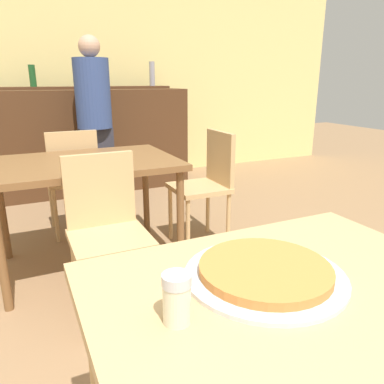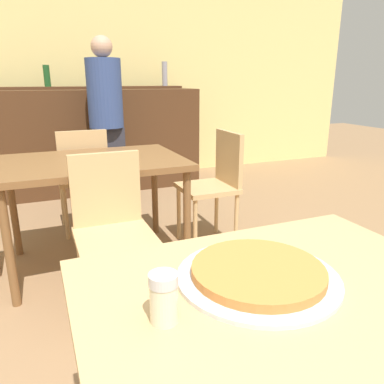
# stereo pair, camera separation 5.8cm
# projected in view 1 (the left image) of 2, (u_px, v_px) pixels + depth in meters

# --- Properties ---
(wall_back) EXTENTS (8.00, 0.05, 2.80)m
(wall_back) POSITION_uv_depth(u_px,v_px,m) (60.00, 67.00, 4.43)
(wall_back) COLOR #EAD684
(wall_back) RESTS_ON ground_plane
(dining_table_near) EXTENTS (1.00, 0.75, 0.76)m
(dining_table_near) POSITION_uv_depth(u_px,v_px,m) (289.00, 319.00, 0.96)
(dining_table_near) COLOR tan
(dining_table_near) RESTS_ON ground_plane
(dining_table_far) EXTENTS (1.19, 0.84, 0.75)m
(dining_table_far) POSITION_uv_depth(u_px,v_px,m) (84.00, 172.00, 2.46)
(dining_table_far) COLOR brown
(dining_table_far) RESTS_ON ground_plane
(bar_counter) EXTENTS (2.60, 0.56, 1.15)m
(bar_counter) POSITION_uv_depth(u_px,v_px,m) (73.00, 142.00, 4.23)
(bar_counter) COLOR #4C2D19
(bar_counter) RESTS_ON ground_plane
(bar_back_shelf) EXTENTS (2.39, 0.24, 0.33)m
(bar_back_shelf) POSITION_uv_depth(u_px,v_px,m) (64.00, 84.00, 4.16)
(bar_back_shelf) COLOR #4C2D19
(bar_back_shelf) RESTS_ON bar_counter
(chair_far_side_front) EXTENTS (0.40, 0.40, 0.88)m
(chair_far_side_front) POSITION_uv_depth(u_px,v_px,m) (106.00, 224.00, 2.00)
(chair_far_side_front) COLOR tan
(chair_far_side_front) RESTS_ON ground_plane
(chair_far_side_back) EXTENTS (0.40, 0.40, 0.88)m
(chair_far_side_back) POSITION_uv_depth(u_px,v_px,m) (73.00, 175.00, 3.02)
(chair_far_side_back) COLOR tan
(chair_far_side_back) RESTS_ON ground_plane
(chair_far_side_right) EXTENTS (0.40, 0.40, 0.88)m
(chair_far_side_right) POSITION_uv_depth(u_px,v_px,m) (208.00, 179.00, 2.88)
(chair_far_side_right) COLOR tan
(chair_far_side_right) RESTS_ON ground_plane
(pizza_tray) EXTENTS (0.42, 0.42, 0.04)m
(pizza_tray) POSITION_uv_depth(u_px,v_px,m) (265.00, 272.00, 0.97)
(pizza_tray) COLOR silver
(pizza_tray) RESTS_ON dining_table_near
(cheese_shaker) EXTENTS (0.06, 0.06, 0.11)m
(cheese_shaker) POSITION_uv_depth(u_px,v_px,m) (177.00, 298.00, 0.78)
(cheese_shaker) COLOR beige
(cheese_shaker) RESTS_ON dining_table_near
(person_standing) EXTENTS (0.34, 0.34, 1.66)m
(person_standing) POSITION_uv_depth(u_px,v_px,m) (94.00, 117.00, 3.70)
(person_standing) COLOR #2D2D38
(person_standing) RESTS_ON ground_plane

